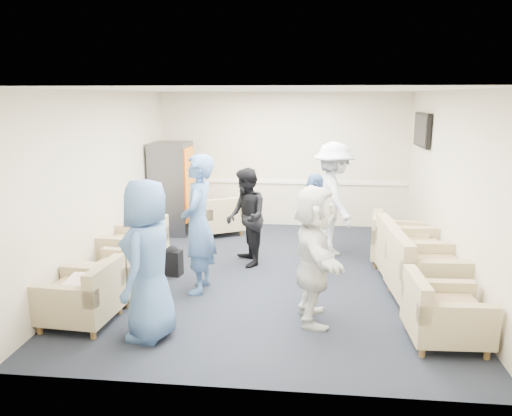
# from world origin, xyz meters

# --- Properties ---
(floor) EXTENTS (6.00, 6.00, 0.00)m
(floor) POSITION_xyz_m (0.00, 0.00, 0.00)
(floor) COLOR black
(floor) RESTS_ON ground
(ceiling) EXTENTS (6.00, 6.00, 0.00)m
(ceiling) POSITION_xyz_m (0.00, 0.00, 2.70)
(ceiling) COLOR silver
(ceiling) RESTS_ON back_wall
(back_wall) EXTENTS (5.00, 0.02, 2.70)m
(back_wall) POSITION_xyz_m (0.00, 3.00, 1.35)
(back_wall) COLOR beige
(back_wall) RESTS_ON floor
(front_wall) EXTENTS (5.00, 0.02, 2.70)m
(front_wall) POSITION_xyz_m (0.00, -3.00, 1.35)
(front_wall) COLOR beige
(front_wall) RESTS_ON floor
(left_wall) EXTENTS (0.02, 6.00, 2.70)m
(left_wall) POSITION_xyz_m (-2.50, 0.00, 1.35)
(left_wall) COLOR beige
(left_wall) RESTS_ON floor
(right_wall) EXTENTS (0.02, 6.00, 2.70)m
(right_wall) POSITION_xyz_m (2.50, 0.00, 1.35)
(right_wall) COLOR beige
(right_wall) RESTS_ON floor
(chair_rail) EXTENTS (4.98, 0.04, 0.06)m
(chair_rail) POSITION_xyz_m (0.00, 2.98, 0.90)
(chair_rail) COLOR white
(chair_rail) RESTS_ON back_wall
(tv) EXTENTS (0.10, 1.00, 0.58)m
(tv) POSITION_xyz_m (2.44, 1.80, 2.05)
(tv) COLOR black
(tv) RESTS_ON right_wall
(armchair_left_near) EXTENTS (0.86, 0.86, 0.64)m
(armchair_left_near) POSITION_xyz_m (-2.04, -1.87, 0.32)
(armchair_left_near) COLOR tan
(armchair_left_near) RESTS_ON floor
(armchair_left_mid) EXTENTS (0.86, 0.86, 0.61)m
(armchair_left_mid) POSITION_xyz_m (-1.92, -1.04, 0.30)
(armchair_left_mid) COLOR tan
(armchair_left_mid) RESTS_ON floor
(armchair_left_far) EXTENTS (0.91, 0.91, 0.69)m
(armchair_left_far) POSITION_xyz_m (-2.04, -0.08, 0.34)
(armchair_left_far) COLOR tan
(armchair_left_far) RESTS_ON floor
(armchair_right_near) EXTENTS (0.84, 0.84, 0.64)m
(armchair_right_near) POSITION_xyz_m (1.98, -1.90, 0.32)
(armchair_right_near) COLOR tan
(armchair_right_near) RESTS_ON floor
(armchair_right_midnear) EXTENTS (1.02, 1.02, 0.76)m
(armchair_right_midnear) POSITION_xyz_m (2.03, -0.80, 0.38)
(armchair_right_midnear) COLOR tan
(armchair_right_midnear) RESTS_ON floor
(armchair_right_midfar) EXTENTS (1.01, 1.01, 0.76)m
(armchair_right_midfar) POSITION_xyz_m (1.99, -0.01, 0.38)
(armchair_right_midfar) COLOR tan
(armchair_right_midfar) RESTS_ON floor
(armchair_right_far) EXTENTS (0.96, 0.96, 0.67)m
(armchair_right_far) POSITION_xyz_m (1.92, 0.76, 0.33)
(armchair_right_far) COLOR tan
(armchair_right_far) RESTS_ON floor
(armchair_corner) EXTENTS (1.09, 1.09, 0.64)m
(armchair_corner) POSITION_xyz_m (-1.14, 2.14, 0.32)
(armchair_corner) COLOR tan
(armchair_corner) RESTS_ON floor
(vending_machine) EXTENTS (0.71, 0.83, 1.76)m
(vending_machine) POSITION_xyz_m (-2.09, 2.19, 0.88)
(vending_machine) COLOR #4F5057
(vending_machine) RESTS_ON floor
(backpack) EXTENTS (0.30, 0.24, 0.46)m
(backpack) POSITION_xyz_m (-1.46, -0.17, 0.24)
(backpack) COLOR black
(backpack) RESTS_ON floor
(pillow) EXTENTS (0.39, 0.49, 0.13)m
(pillow) POSITION_xyz_m (-2.05, -1.87, 0.49)
(pillow) COLOR silver
(pillow) RESTS_ON armchair_left_near
(person_front_left) EXTENTS (0.64, 0.91, 1.77)m
(person_front_left) POSITION_xyz_m (-1.18, -2.08, 0.89)
(person_front_left) COLOR #41649C
(person_front_left) RESTS_ON floor
(person_mid_left) EXTENTS (0.46, 0.69, 1.88)m
(person_mid_left) POSITION_xyz_m (-0.93, -0.72, 0.94)
(person_mid_left) COLOR #41649C
(person_mid_left) RESTS_ON floor
(person_back_left) EXTENTS (0.79, 0.90, 1.54)m
(person_back_left) POSITION_xyz_m (-0.43, 0.43, 0.77)
(person_back_left) COLOR black
(person_back_left) RESTS_ON floor
(person_back_right) EXTENTS (1.06, 1.38, 1.89)m
(person_back_right) POSITION_xyz_m (0.94, 1.15, 0.94)
(person_back_right) COLOR white
(person_back_right) RESTS_ON floor
(person_mid_right) EXTENTS (0.50, 0.94, 1.52)m
(person_mid_right) POSITION_xyz_m (0.62, 0.15, 0.76)
(person_mid_right) COLOR #41649C
(person_mid_right) RESTS_ON floor
(person_front_right) EXTENTS (0.63, 1.56, 1.64)m
(person_front_right) POSITION_xyz_m (0.61, -1.50, 0.82)
(person_front_right) COLOR silver
(person_front_right) RESTS_ON floor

